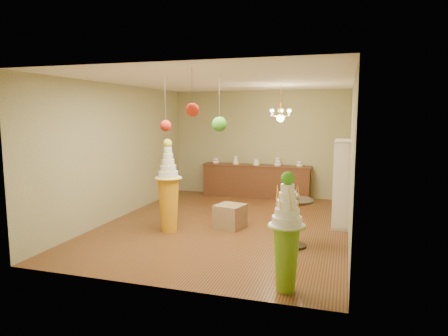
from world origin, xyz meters
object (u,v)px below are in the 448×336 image
(pedestal_orange, at_px, (169,197))
(round_table, at_px, (294,216))
(sideboard, at_px, (256,180))
(pedestal_green, at_px, (286,242))

(pedestal_orange, bearing_deg, round_table, -4.84)
(sideboard, relative_size, round_table, 3.53)
(pedestal_green, height_order, pedestal_orange, pedestal_orange)
(pedestal_orange, bearing_deg, sideboard, 75.91)
(pedestal_green, height_order, sideboard, pedestal_green)
(round_table, bearing_deg, pedestal_green, -86.14)
(sideboard, bearing_deg, pedestal_orange, -104.09)
(sideboard, distance_m, round_table, 4.29)
(pedestal_green, height_order, round_table, pedestal_green)
(pedestal_orange, height_order, round_table, pedestal_orange)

